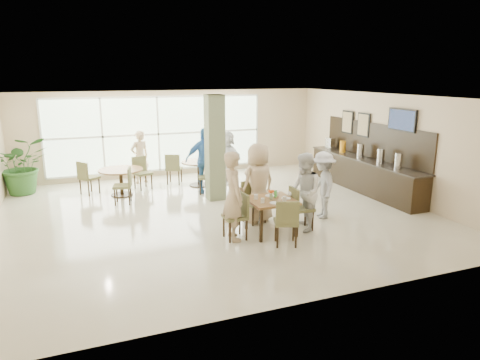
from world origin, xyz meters
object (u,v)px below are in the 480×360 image
object	(u,v)px
round_table_left	(121,175)
teen_right	(304,192)
buffet_counter	(364,172)
round_table_right	(199,167)
main_table	(271,203)
adult_standing	(140,157)
teen_standing	(323,185)
potted_plant	(22,165)
adult_b	(227,157)
adult_a	(205,160)
teen_far	(258,183)
teen_left	(233,196)

from	to	relation	value
round_table_left	teen_right	bearing A→B (deg)	-51.16
buffet_counter	round_table_right	bearing A→B (deg)	152.60
round_table_left	buffet_counter	distance (m)	6.93
main_table	round_table_right	xyz separation A→B (m)	(-0.34, 4.43, -0.10)
main_table	adult_standing	bearing A→B (deg)	109.88
main_table	teen_standing	xyz separation A→B (m)	(1.57, 0.51, 0.13)
round_table_left	potted_plant	distance (m)	2.84
adult_b	buffet_counter	bearing A→B (deg)	37.75
buffet_counter	potted_plant	world-z (taller)	buffet_counter
main_table	adult_standing	distance (m)	5.74
teen_right	adult_a	xyz separation A→B (m)	(-1.12, 3.74, 0.08)
teen_far	adult_a	xyz separation A→B (m)	(-0.41, 2.89, 0.02)
teen_right	adult_standing	distance (m)	6.09
round_table_right	potted_plant	world-z (taller)	potted_plant
teen_standing	adult_standing	xyz separation A→B (m)	(-3.52, 4.88, 0.03)
round_table_right	teen_left	world-z (taller)	teen_left
adult_a	adult_standing	bearing A→B (deg)	141.07
main_table	adult_a	bearing A→B (deg)	95.88
teen_standing	adult_a	distance (m)	3.70
teen_standing	potted_plant	bearing A→B (deg)	-109.87
round_table_left	round_table_right	xyz separation A→B (m)	(2.32, 0.28, -0.03)
main_table	buffet_counter	xyz separation A→B (m)	(3.98, 2.19, -0.10)
teen_far	adult_b	xyz separation A→B (m)	(0.51, 3.62, -0.09)
teen_left	teen_far	xyz separation A→B (m)	(0.89, 0.81, -0.01)
teen_left	teen_standing	bearing A→B (deg)	-75.98
potted_plant	teen_right	xyz separation A→B (m)	(5.97, -5.44, 0.03)
teen_right	buffet_counter	bearing A→B (deg)	137.99
buffet_counter	adult_a	bearing A→B (deg)	161.37
round_table_left	main_table	bearing A→B (deg)	-57.36
round_table_left	buffet_counter	bearing A→B (deg)	-16.47
teen_right	adult_a	distance (m)	3.90
adult_standing	teen_left	bearing A→B (deg)	80.68
potted_plant	adult_b	distance (m)	5.85
main_table	adult_b	world-z (taller)	adult_b
adult_a	potted_plant	bearing A→B (deg)	169.47
teen_standing	adult_standing	size ratio (longest dim) A/B	0.96
teen_standing	adult_b	bearing A→B (deg)	-149.64
round_table_right	teen_right	distance (m)	4.64
round_table_right	teen_standing	xyz separation A→B (m)	(1.91, -3.92, 0.23)
round_table_left	teen_right	xyz separation A→B (m)	(3.41, -4.23, 0.25)
round_table_left	adult_standing	xyz separation A→B (m)	(0.71, 1.24, 0.23)
round_table_right	adult_b	size ratio (longest dim) A/B	0.64
buffet_counter	adult_a	world-z (taller)	buffet_counter
potted_plant	teen_far	distance (m)	6.98
main_table	teen_far	size ratio (longest dim) A/B	0.53
buffet_counter	teen_right	xyz separation A→B (m)	(-3.24, -2.27, 0.30)
round_table_right	teen_standing	distance (m)	4.37
buffet_counter	teen_left	size ratio (longest dim) A/B	2.57
main_table	adult_standing	world-z (taller)	adult_standing
potted_plant	adult_a	world-z (taller)	adult_a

